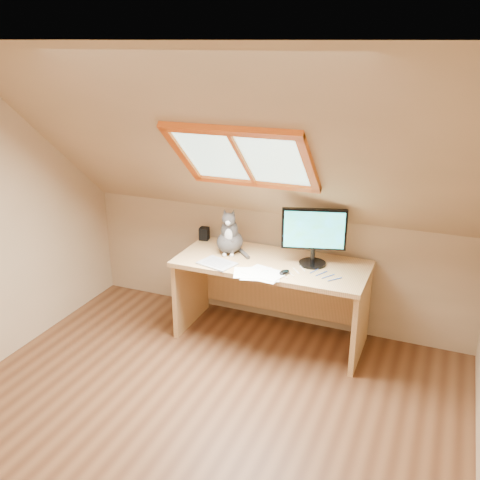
% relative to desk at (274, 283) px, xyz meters
% --- Properties ---
extents(ground, '(3.50, 3.50, 0.00)m').
position_rel_desk_xyz_m(ground, '(-0.12, -1.45, -0.49)').
color(ground, brown).
rests_on(ground, ground).
extents(room_shell, '(3.52, 3.52, 2.41)m').
position_rel_desk_xyz_m(room_shell, '(-0.12, -1.54, 0.94)').
color(room_shell, tan).
rests_on(room_shell, ground).
extents(desk, '(1.56, 0.68, 0.71)m').
position_rel_desk_xyz_m(desk, '(0.00, 0.00, 0.00)').
color(desk, tan).
rests_on(desk, ground).
extents(monitor, '(0.50, 0.21, 0.47)m').
position_rel_desk_xyz_m(monitor, '(0.32, -0.00, 0.49)').
color(monitor, black).
rests_on(monitor, desk).
extents(cat, '(0.28, 0.31, 0.40)m').
position_rel_desk_xyz_m(cat, '(-0.39, -0.02, 0.36)').
color(cat, '#46413E').
rests_on(cat, desk).
extents(desk_speaker, '(0.09, 0.09, 0.11)m').
position_rel_desk_xyz_m(desk_speaker, '(-0.73, 0.18, 0.28)').
color(desk_speaker, black).
rests_on(desk_speaker, desk).
extents(graphics_tablet, '(0.33, 0.27, 0.01)m').
position_rel_desk_xyz_m(graphics_tablet, '(-0.39, -0.28, 0.23)').
color(graphics_tablet, '#B2B2B7').
rests_on(graphics_tablet, desk).
extents(mouse, '(0.09, 0.11, 0.03)m').
position_rel_desk_xyz_m(mouse, '(0.17, -0.26, 0.24)').
color(mouse, black).
rests_on(mouse, desk).
extents(papers, '(0.35, 0.30, 0.01)m').
position_rel_desk_xyz_m(papers, '(-0.05, -0.33, 0.22)').
color(papers, white).
rests_on(papers, desk).
extents(cables, '(0.51, 0.26, 0.01)m').
position_rel_desk_xyz_m(cables, '(0.37, -0.19, 0.22)').
color(cables, silver).
rests_on(cables, desk).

